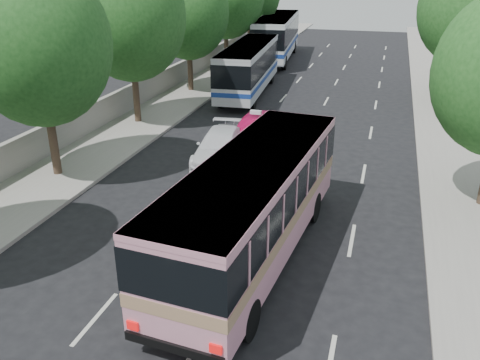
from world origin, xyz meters
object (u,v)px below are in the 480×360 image
at_px(tour_coach_rear, 277,34).
at_px(pink_taxi, 256,131).
at_px(tour_coach_front, 249,65).
at_px(white_pickup, 220,146).
at_px(pink_bus, 254,199).

bearing_deg(tour_coach_rear, pink_taxi, -85.33).
bearing_deg(tour_coach_front, white_pickup, -84.69).
bearing_deg(tour_coach_front, pink_bus, -78.57).
relative_size(pink_bus, tour_coach_front, 0.93).
xyz_separation_m(white_pickup, tour_coach_rear, (-3.20, 26.31, 1.66)).
xyz_separation_m(pink_taxi, white_pickup, (-1.08, -2.26, -0.15)).
distance_m(pink_bus, tour_coach_front, 21.34).
height_order(white_pickup, tour_coach_front, tour_coach_front).
distance_m(pink_bus, pink_taxi, 10.31).
relative_size(tour_coach_front, tour_coach_rear, 0.85).
bearing_deg(tour_coach_front, tour_coach_rear, 89.95).
bearing_deg(pink_taxi, tour_coach_front, 110.02).
bearing_deg(pink_taxi, tour_coach_rear, 103.00).
bearing_deg(tour_coach_rear, pink_bus, -84.08).
bearing_deg(white_pickup, pink_taxi, 58.37).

